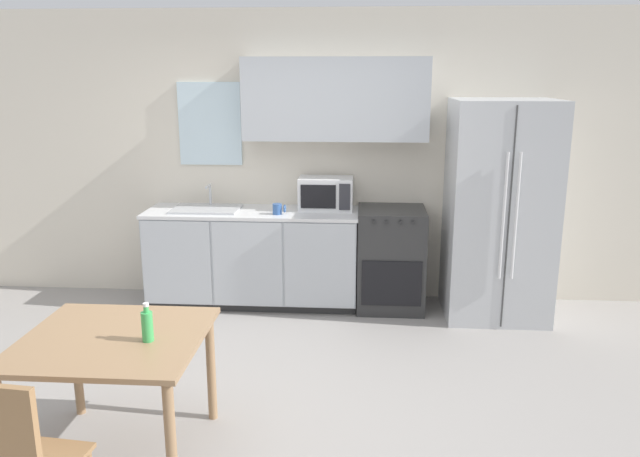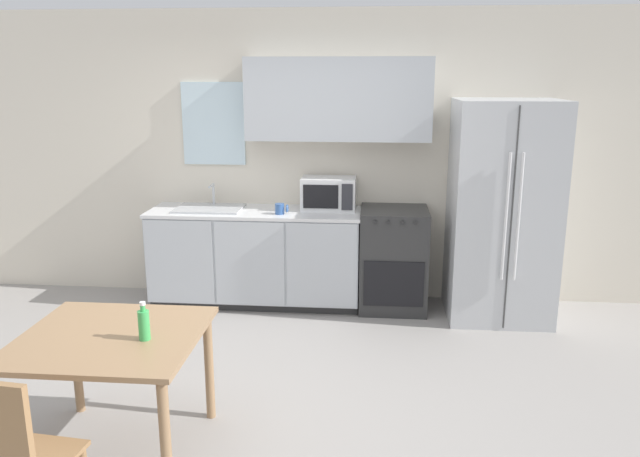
# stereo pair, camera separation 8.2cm
# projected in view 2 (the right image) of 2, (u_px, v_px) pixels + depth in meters

# --- Properties ---
(ground_plane) EXTENTS (12.00, 12.00, 0.00)m
(ground_plane) POSITION_uv_depth(u_px,v_px,m) (256.00, 394.00, 4.25)
(ground_plane) COLOR gray
(wall_back) EXTENTS (12.00, 0.38, 2.70)m
(wall_back) POSITION_uv_depth(u_px,v_px,m) (300.00, 148.00, 5.85)
(wall_back) COLOR beige
(wall_back) RESTS_ON ground_plane
(kitchen_counter) EXTENTS (1.95, 0.61, 0.90)m
(kitchen_counter) POSITION_uv_depth(u_px,v_px,m) (256.00, 257.00, 5.84)
(kitchen_counter) COLOR #333333
(kitchen_counter) RESTS_ON ground_plane
(oven_range) EXTENTS (0.61, 0.61, 0.93)m
(oven_range) POSITION_uv_depth(u_px,v_px,m) (393.00, 259.00, 5.73)
(oven_range) COLOR #2D2D2D
(oven_range) RESTS_ON ground_plane
(refrigerator) EXTENTS (0.88, 0.82, 1.92)m
(refrigerator) POSITION_uv_depth(u_px,v_px,m) (502.00, 211.00, 5.44)
(refrigerator) COLOR silver
(refrigerator) RESTS_ON ground_plane
(kitchen_sink) EXTENTS (0.61, 0.43, 0.21)m
(kitchen_sink) POSITION_uv_depth(u_px,v_px,m) (209.00, 208.00, 5.77)
(kitchen_sink) COLOR #B7BABC
(kitchen_sink) RESTS_ON kitchen_counter
(microwave) EXTENTS (0.50, 0.32, 0.30)m
(microwave) POSITION_uv_depth(u_px,v_px,m) (329.00, 193.00, 5.74)
(microwave) COLOR silver
(microwave) RESTS_ON kitchen_counter
(coffee_mug) EXTENTS (0.11, 0.08, 0.09)m
(coffee_mug) POSITION_uv_depth(u_px,v_px,m) (281.00, 209.00, 5.57)
(coffee_mug) COLOR #335999
(coffee_mug) RESTS_ON kitchen_counter
(dining_table) EXTENTS (0.99, 0.95, 0.73)m
(dining_table) POSITION_uv_depth(u_px,v_px,m) (111.00, 352.00, 3.46)
(dining_table) COLOR #997551
(dining_table) RESTS_ON ground_plane
(dining_chair_near) EXTENTS (0.44, 0.44, 0.93)m
(dining_chair_near) POSITION_uv_depth(u_px,v_px,m) (9.00, 456.00, 2.67)
(dining_chair_near) COLOR #997047
(dining_chair_near) RESTS_ON ground_plane
(drink_bottle) EXTENTS (0.06, 0.06, 0.22)m
(drink_bottle) POSITION_uv_depth(u_px,v_px,m) (144.00, 324.00, 3.36)
(drink_bottle) COLOR #3FB259
(drink_bottle) RESTS_ON dining_table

